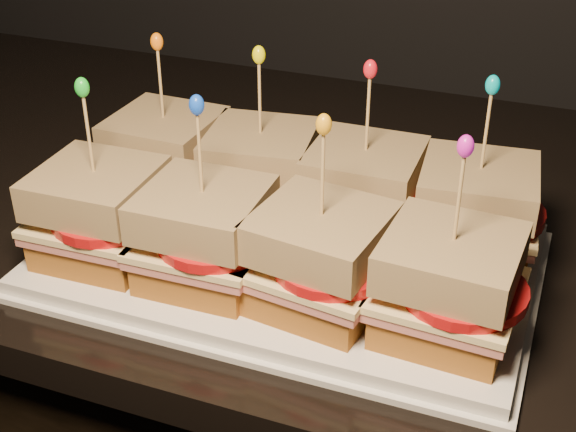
% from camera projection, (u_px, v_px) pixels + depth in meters
% --- Properties ---
extents(granite_slab, '(2.26, 0.67, 0.03)m').
position_uv_depth(granite_slab, '(356.00, 210.00, 0.86)').
color(granite_slab, black).
rests_on(granite_slab, cabinet).
extents(platter, '(0.43, 0.26, 0.02)m').
position_uv_depth(platter, '(288.00, 260.00, 0.73)').
color(platter, white).
rests_on(platter, granite_slab).
extents(platter_rim, '(0.44, 0.28, 0.01)m').
position_uv_depth(platter_rim, '(288.00, 265.00, 0.73)').
color(platter_rim, white).
rests_on(platter_rim, granite_slab).
extents(sandwich_0_bread_bot, '(0.10, 0.10, 0.03)m').
position_uv_depth(sandwich_0_bread_bot, '(169.00, 180.00, 0.81)').
color(sandwich_0_bread_bot, brown).
rests_on(sandwich_0_bread_bot, platter).
extents(sandwich_0_ham, '(0.11, 0.10, 0.01)m').
position_uv_depth(sandwich_0_ham, '(167.00, 165.00, 0.80)').
color(sandwich_0_ham, '#C37467').
rests_on(sandwich_0_ham, sandwich_0_bread_bot).
extents(sandwich_0_cheese, '(0.11, 0.11, 0.01)m').
position_uv_depth(sandwich_0_cheese, '(167.00, 159.00, 0.80)').
color(sandwich_0_cheese, '#F9DE97').
rests_on(sandwich_0_cheese, sandwich_0_ham).
extents(sandwich_0_tomato, '(0.10, 0.10, 0.01)m').
position_uv_depth(sandwich_0_tomato, '(174.00, 156.00, 0.79)').
color(sandwich_0_tomato, red).
rests_on(sandwich_0_tomato, sandwich_0_cheese).
extents(sandwich_0_bread_top, '(0.10, 0.10, 0.03)m').
position_uv_depth(sandwich_0_bread_top, '(165.00, 133.00, 0.78)').
color(sandwich_0_bread_top, '#54310F').
rests_on(sandwich_0_bread_top, sandwich_0_tomato).
extents(sandwich_0_pick, '(0.00, 0.00, 0.09)m').
position_uv_depth(sandwich_0_pick, '(161.00, 88.00, 0.76)').
color(sandwich_0_pick, tan).
rests_on(sandwich_0_pick, sandwich_0_bread_top).
extents(sandwich_0_frill, '(0.01, 0.01, 0.02)m').
position_uv_depth(sandwich_0_frill, '(157.00, 42.00, 0.74)').
color(sandwich_0_frill, orange).
rests_on(sandwich_0_frill, sandwich_0_pick).
extents(sandwich_1_bread_bot, '(0.11, 0.11, 0.03)m').
position_uv_depth(sandwich_1_bread_bot, '(262.00, 198.00, 0.78)').
color(sandwich_1_bread_bot, brown).
rests_on(sandwich_1_bread_bot, platter).
extents(sandwich_1_ham, '(0.12, 0.12, 0.01)m').
position_uv_depth(sandwich_1_ham, '(261.00, 182.00, 0.77)').
color(sandwich_1_ham, '#C37467').
rests_on(sandwich_1_ham, sandwich_1_bread_bot).
extents(sandwich_1_cheese, '(0.12, 0.12, 0.01)m').
position_uv_depth(sandwich_1_cheese, '(261.00, 176.00, 0.77)').
color(sandwich_1_cheese, '#F9DE97').
rests_on(sandwich_1_cheese, sandwich_1_ham).
extents(sandwich_1_tomato, '(0.10, 0.10, 0.01)m').
position_uv_depth(sandwich_1_tomato, '(270.00, 173.00, 0.76)').
color(sandwich_1_tomato, red).
rests_on(sandwich_1_tomato, sandwich_1_cheese).
extents(sandwich_1_bread_top, '(0.11, 0.11, 0.03)m').
position_uv_depth(sandwich_1_bread_top, '(261.00, 149.00, 0.75)').
color(sandwich_1_bread_top, '#54310F').
rests_on(sandwich_1_bread_top, sandwich_1_tomato).
extents(sandwich_1_pick, '(0.00, 0.00, 0.09)m').
position_uv_depth(sandwich_1_pick, '(260.00, 102.00, 0.73)').
color(sandwich_1_pick, tan).
rests_on(sandwich_1_pick, sandwich_1_bread_top).
extents(sandwich_1_frill, '(0.01, 0.01, 0.02)m').
position_uv_depth(sandwich_1_frill, '(259.00, 55.00, 0.71)').
color(sandwich_1_frill, '#EBE502').
rests_on(sandwich_1_frill, sandwich_1_pick).
extents(sandwich_2_bread_bot, '(0.10, 0.10, 0.03)m').
position_uv_depth(sandwich_2_bread_bot, '(362.00, 217.00, 0.75)').
color(sandwich_2_bread_bot, brown).
rests_on(sandwich_2_bread_bot, platter).
extents(sandwich_2_ham, '(0.11, 0.10, 0.01)m').
position_uv_depth(sandwich_2_ham, '(363.00, 201.00, 0.74)').
color(sandwich_2_ham, '#C37467').
rests_on(sandwich_2_ham, sandwich_2_bread_bot).
extents(sandwich_2_cheese, '(0.11, 0.10, 0.01)m').
position_uv_depth(sandwich_2_cheese, '(363.00, 194.00, 0.74)').
color(sandwich_2_cheese, '#F9DE97').
rests_on(sandwich_2_cheese, sandwich_2_ham).
extents(sandwich_2_tomato, '(0.10, 0.10, 0.01)m').
position_uv_depth(sandwich_2_tomato, '(375.00, 192.00, 0.72)').
color(sandwich_2_tomato, red).
rests_on(sandwich_2_tomato, sandwich_2_cheese).
extents(sandwich_2_bread_top, '(0.10, 0.10, 0.03)m').
position_uv_depth(sandwich_2_bread_top, '(365.00, 166.00, 0.72)').
color(sandwich_2_bread_top, '#54310F').
rests_on(sandwich_2_bread_top, sandwich_2_tomato).
extents(sandwich_2_pick, '(0.00, 0.00, 0.09)m').
position_uv_depth(sandwich_2_pick, '(368.00, 118.00, 0.70)').
color(sandwich_2_pick, tan).
rests_on(sandwich_2_pick, sandwich_2_bread_top).
extents(sandwich_2_frill, '(0.01, 0.01, 0.02)m').
position_uv_depth(sandwich_2_frill, '(370.00, 69.00, 0.68)').
color(sandwich_2_frill, red).
rests_on(sandwich_2_frill, sandwich_2_pick).
extents(sandwich_3_bread_bot, '(0.10, 0.10, 0.03)m').
position_uv_depth(sandwich_3_bread_bot, '(472.00, 237.00, 0.72)').
color(sandwich_3_bread_bot, brown).
rests_on(sandwich_3_bread_bot, platter).
extents(sandwich_3_ham, '(0.11, 0.11, 0.01)m').
position_uv_depth(sandwich_3_ham, '(474.00, 221.00, 0.71)').
color(sandwich_3_ham, '#C37467').
rests_on(sandwich_3_ham, sandwich_3_bread_bot).
extents(sandwich_3_cheese, '(0.12, 0.11, 0.01)m').
position_uv_depth(sandwich_3_cheese, '(475.00, 214.00, 0.70)').
color(sandwich_3_cheese, '#F9DE97').
rests_on(sandwich_3_cheese, sandwich_3_ham).
extents(sandwich_3_tomato, '(0.10, 0.10, 0.01)m').
position_uv_depth(sandwich_3_tomato, '(489.00, 212.00, 0.69)').
color(sandwich_3_tomato, red).
rests_on(sandwich_3_tomato, sandwich_3_cheese).
extents(sandwich_3_bread_top, '(0.11, 0.11, 0.03)m').
position_uv_depth(sandwich_3_bread_top, '(479.00, 185.00, 0.69)').
color(sandwich_3_bread_top, '#54310F').
rests_on(sandwich_3_bread_top, sandwich_3_tomato).
extents(sandwich_3_pick, '(0.00, 0.00, 0.09)m').
position_uv_depth(sandwich_3_pick, '(486.00, 136.00, 0.67)').
color(sandwich_3_pick, tan).
rests_on(sandwich_3_pick, sandwich_3_bread_top).
extents(sandwich_3_frill, '(0.01, 0.01, 0.02)m').
position_uv_depth(sandwich_3_frill, '(493.00, 85.00, 0.64)').
color(sandwich_3_frill, '#03ABB8').
rests_on(sandwich_3_frill, sandwich_3_pick).
extents(sandwich_4_bread_bot, '(0.10, 0.10, 0.03)m').
position_uv_depth(sandwich_4_bread_bot, '(103.00, 240.00, 0.71)').
color(sandwich_4_bread_bot, brown).
rests_on(sandwich_4_bread_bot, platter).
extents(sandwich_4_ham, '(0.11, 0.10, 0.01)m').
position_uv_depth(sandwich_4_ham, '(101.00, 224.00, 0.70)').
color(sandwich_4_ham, '#C37467').
rests_on(sandwich_4_ham, sandwich_4_bread_bot).
extents(sandwich_4_cheese, '(0.11, 0.11, 0.01)m').
position_uv_depth(sandwich_4_cheese, '(100.00, 217.00, 0.70)').
color(sandwich_4_cheese, '#F9DE97').
rests_on(sandwich_4_cheese, sandwich_4_ham).
extents(sandwich_4_tomato, '(0.10, 0.10, 0.01)m').
position_uv_depth(sandwich_4_tomato, '(107.00, 215.00, 0.69)').
color(sandwich_4_tomato, red).
rests_on(sandwich_4_tomato, sandwich_4_cheese).
extents(sandwich_4_bread_top, '(0.10, 0.10, 0.03)m').
position_uv_depth(sandwich_4_bread_top, '(96.00, 188.00, 0.69)').
color(sandwich_4_bread_top, '#54310F').
rests_on(sandwich_4_bread_top, sandwich_4_tomato).
extents(sandwich_4_pick, '(0.00, 0.00, 0.09)m').
position_uv_depth(sandwich_4_pick, '(89.00, 139.00, 0.66)').
color(sandwich_4_pick, tan).
rests_on(sandwich_4_pick, sandwich_4_bread_top).
extents(sandwich_4_frill, '(0.01, 0.01, 0.02)m').
position_uv_depth(sandwich_4_frill, '(82.00, 87.00, 0.64)').
color(sandwich_4_frill, green).
rests_on(sandwich_4_frill, sandwich_4_pick).
extents(sandwich_5_bread_bot, '(0.10, 0.10, 0.03)m').
position_uv_depth(sandwich_5_bread_bot, '(206.00, 263.00, 0.68)').
color(sandwich_5_bread_bot, brown).
rests_on(sandwich_5_bread_bot, platter).
extents(sandwich_5_ham, '(0.11, 0.10, 0.01)m').
position_uv_depth(sandwich_5_ham, '(205.00, 246.00, 0.67)').
color(sandwich_5_ham, '#C37467').
rests_on(sandwich_5_ham, sandwich_5_bread_bot).
extents(sandwich_5_cheese, '(0.11, 0.11, 0.01)m').
position_uv_depth(sandwich_5_cheese, '(205.00, 239.00, 0.67)').
color(sandwich_5_cheese, '#F9DE97').
rests_on(sandwich_5_cheese, sandwich_5_ham).
extents(sandwich_5_tomato, '(0.10, 0.10, 0.01)m').
position_uv_depth(sandwich_5_tomato, '(214.00, 238.00, 0.66)').
color(sandwich_5_tomato, red).
rests_on(sandwich_5_tomato, sandwich_5_cheese).
extents(sandwich_5_bread_top, '(0.10, 0.10, 0.03)m').
position_uv_depth(sandwich_5_bread_top, '(203.00, 209.00, 0.65)').
color(sandwich_5_bread_top, '#54310F').
rests_on(sandwich_5_bread_top, sandwich_5_tomato).
extents(sandwich_5_pick, '(0.00, 0.00, 0.09)m').
position_uv_depth(sandwich_5_pick, '(200.00, 158.00, 0.63)').
color(sandwich_5_pick, tan).
rests_on(sandwich_5_pick, sandwich_5_bread_top).
extents(sandwich_5_frill, '(0.01, 0.01, 0.02)m').
position_uv_depth(sandwich_5_frill, '(197.00, 105.00, 0.61)').
color(sandwich_5_frill, blue).
rests_on(sandwich_5_frill, sandwich_5_pick).
extents(sandwich_6_bread_bot, '(0.11, 0.11, 0.03)m').
position_uv_depth(sandwich_6_bread_bot, '(320.00, 288.00, 0.65)').
color(sandwich_6_bread_bot, brown).
rests_on(sandwich_6_bread_bot, platter).
extents(sandwich_6_ham, '(0.12, 0.12, 0.01)m').
position_uv_depth(sandwich_6_ham, '(320.00, 271.00, 0.64)').
color(sandwich_6_ham, '#C37467').
rests_on(sandwich_6_ham, sandwich_6_bread_bot).
extents(sandwich_6_cheese, '(0.12, 0.12, 0.01)m').
position_uv_depth(sandwich_6_cheese, '(320.00, 263.00, 0.64)').
color(sandwich_6_cheese, '#F9DE97').
rests_on(sandwich_6_cheese, sandwich_6_ham).
extents(sandwich_6_tomato, '(0.10, 0.10, 0.01)m').
position_uv_depth(sandwich_6_tomato, '(333.00, 262.00, 0.63)').
color(sandwich_6_tomato, red).
rests_on(sandwich_6_tomato, sandwich_6_cheese).
extents(sandwich_6_bread_top, '(0.11, 0.11, 0.03)m').
position_uv_depth(sandwich_6_bread_top, '(321.00, 233.00, 0.62)').
color(sandwich_6_bread_top, '#54310F').
rests_on(sandwich_6_bread_top, sandwich_6_tomato).
extents(sandwich_6_pick, '(0.00, 0.00, 0.09)m').
position_uv_depth(sandwich_6_pick, '(322.00, 180.00, 0.60)').
color(sandwich_6_pick, tan).
rests_on(sandwich_6_pick, sandwich_6_bread_top).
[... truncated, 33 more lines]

